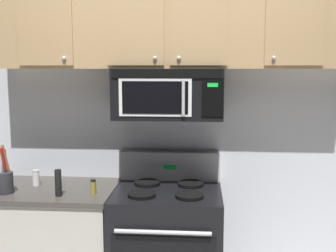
# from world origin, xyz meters

# --- Properties ---
(back_wall) EXTENTS (5.20, 0.10, 2.70)m
(back_wall) POSITION_xyz_m (0.00, 0.79, 1.35)
(back_wall) COLOR silver
(back_wall) RESTS_ON ground_plane
(stove_range) EXTENTS (0.76, 0.69, 1.12)m
(stove_range) POSITION_xyz_m (0.00, 0.42, 0.47)
(stove_range) COLOR black
(stove_range) RESTS_ON ground_plane
(over_range_microwave) EXTENTS (0.76, 0.43, 0.35)m
(over_range_microwave) POSITION_xyz_m (-0.00, 0.54, 1.58)
(over_range_microwave) COLOR black
(upper_cabinets) EXTENTS (2.50, 0.36, 0.55)m
(upper_cabinets) POSITION_xyz_m (-0.00, 0.57, 2.02)
(upper_cabinets) COLOR tan
(counter_segment) EXTENTS (0.93, 0.65, 0.90)m
(counter_segment) POSITION_xyz_m (-0.84, 0.43, 0.45)
(counter_segment) COLOR #BCB7AD
(counter_segment) RESTS_ON ground_plane
(utensil_crock_charcoal) EXTENTS (0.11, 0.11, 0.35)m
(utensil_crock_charcoal) POSITION_xyz_m (-1.11, 0.28, 1.00)
(utensil_crock_charcoal) COLOR #2D2D33
(utensil_crock_charcoal) RESTS_ON counter_segment
(salt_shaker) EXTENTS (0.05, 0.05, 0.12)m
(salt_shaker) POSITION_xyz_m (-0.97, 0.48, 0.96)
(salt_shaker) COLOR white
(salt_shaker) RESTS_ON counter_segment
(pepper_mill) EXTENTS (0.04, 0.04, 0.18)m
(pepper_mill) POSITION_xyz_m (-0.72, 0.24, 0.99)
(pepper_mill) COLOR black
(pepper_mill) RESTS_ON counter_segment
(spice_jar) EXTENTS (0.04, 0.04, 0.10)m
(spice_jar) POSITION_xyz_m (-0.50, 0.31, 0.95)
(spice_jar) COLOR olive
(spice_jar) RESTS_ON counter_segment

